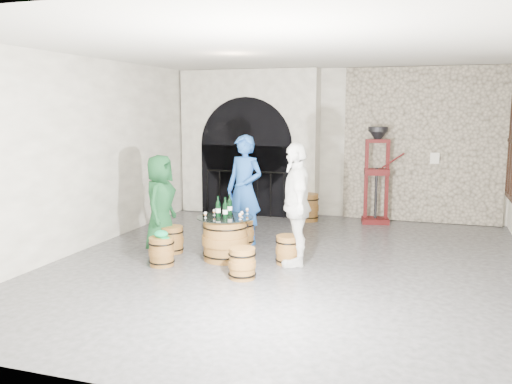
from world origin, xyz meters
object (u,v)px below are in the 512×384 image
(barrel_stool_near_left, at_px, (162,251))
(person_white, at_px, (296,204))
(barrel_stool_far, at_px, (243,232))
(side_barrel, at_px, (309,207))
(barrel_stool_near_right, at_px, (242,263))
(wine_bottle_center, at_px, (225,210))
(barrel_table, at_px, (225,238))
(person_green, at_px, (160,204))
(corking_press, at_px, (377,168))
(wine_bottle_right, at_px, (230,206))
(wine_bottle_left, at_px, (218,208))
(barrel_stool_right, at_px, (288,250))
(person_blue, at_px, (245,190))
(barrel_stool_left, at_px, (172,240))

(barrel_stool_near_left, relative_size, person_white, 0.24)
(barrel_stool_far, relative_size, side_barrel, 0.76)
(barrel_stool_near_right, distance_m, wine_bottle_center, 1.08)
(barrel_table, xyz_separation_m, person_green, (-1.20, 0.15, 0.46))
(barrel_table, xyz_separation_m, corking_press, (1.94, 3.54, 0.82))
(wine_bottle_right, bearing_deg, wine_bottle_center, -82.41)
(wine_bottle_left, relative_size, side_barrel, 0.56)
(barrel_stool_right, relative_size, barrel_stool_near_right, 1.00)
(barrel_stool_right, relative_size, wine_bottle_left, 1.35)
(person_green, relative_size, person_blue, 0.84)
(barrel_stool_near_left, xyz_separation_m, wine_bottle_center, (0.84, 0.51, 0.60))
(barrel_table, height_order, person_green, person_green)
(barrel_stool_near_left, relative_size, wine_bottle_right, 1.35)
(barrel_stool_near_left, height_order, person_green, person_green)
(barrel_stool_near_right, bearing_deg, wine_bottle_center, 126.44)
(barrel_stool_left, xyz_separation_m, person_white, (2.10, -0.03, 0.71))
(barrel_stool_far, relative_size, barrel_stool_near_left, 1.00)
(barrel_stool_near_right, relative_size, wine_bottle_right, 1.35)
(barrel_table, relative_size, wine_bottle_center, 2.72)
(person_green, bearing_deg, barrel_stool_far, -60.05)
(person_white, relative_size, side_barrel, 3.22)
(wine_bottle_center, distance_m, corking_press, 4.12)
(wine_bottle_left, bearing_deg, person_green, 170.78)
(barrel_stool_near_right, bearing_deg, barrel_stool_near_left, 171.06)
(wine_bottle_right, xyz_separation_m, corking_press, (1.94, 3.34, 0.34))
(barrel_table, distance_m, side_barrel, 3.37)
(corking_press, bearing_deg, barrel_stool_near_left, -134.71)
(barrel_table, bearing_deg, wine_bottle_center, -67.23)
(barrel_stool_far, xyz_separation_m, person_white, (1.17, -0.91, 0.71))
(barrel_stool_near_right, distance_m, corking_press, 4.66)
(barrel_stool_left, height_order, barrel_stool_far, same)
(barrel_stool_near_right, distance_m, person_white, 1.27)
(wine_bottle_right, bearing_deg, barrel_stool_near_right, -60.65)
(barrel_stool_left, distance_m, barrel_stool_near_right, 1.83)
(wine_bottle_center, height_order, corking_press, corking_press)
(barrel_stool_right, xyz_separation_m, corking_press, (0.95, 3.46, 0.94))
(barrel_stool_far, relative_size, person_white, 0.24)
(barrel_stool_near_left, height_order, wine_bottle_left, wine_bottle_left)
(person_green, height_order, side_barrel, person_green)
(person_blue, bearing_deg, barrel_stool_near_left, -98.38)
(wine_bottle_left, distance_m, wine_bottle_right, 0.25)
(barrel_stool_right, height_order, barrel_stool_near_right, same)
(barrel_table, relative_size, barrel_stool_near_left, 2.01)
(barrel_table, distance_m, barrel_stool_near_right, 1.01)
(person_blue, distance_m, wine_bottle_center, 1.19)
(wine_bottle_right, bearing_deg, barrel_stool_right, -6.80)
(barrel_stool_right, bearing_deg, wine_bottle_center, -169.50)
(corking_press, bearing_deg, barrel_stool_left, -141.89)
(barrel_stool_left, distance_m, barrel_stool_right, 1.99)
(wine_bottle_left, height_order, wine_bottle_right, same)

